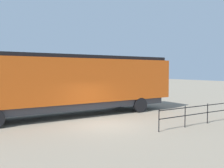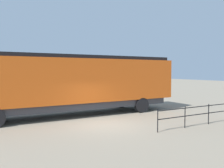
# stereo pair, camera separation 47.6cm
# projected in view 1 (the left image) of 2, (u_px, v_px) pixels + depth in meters

# --- Properties ---
(ground_plane) EXTENTS (120.00, 120.00, 0.00)m
(ground_plane) POSITION_uv_depth(u_px,v_px,m) (105.00, 125.00, 13.84)
(ground_plane) COLOR gray
(locomotive) EXTENTS (3.19, 15.38, 4.14)m
(locomotive) POSITION_uv_depth(u_px,v_px,m) (77.00, 82.00, 16.87)
(locomotive) COLOR #D15114
(locomotive) RESTS_ON ground_plane
(platform_fence) EXTENTS (0.05, 7.68, 1.18)m
(platform_fence) POSITION_uv_depth(u_px,v_px,m) (208.00, 111.00, 14.26)
(platform_fence) COLOR black
(platform_fence) RESTS_ON ground_plane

